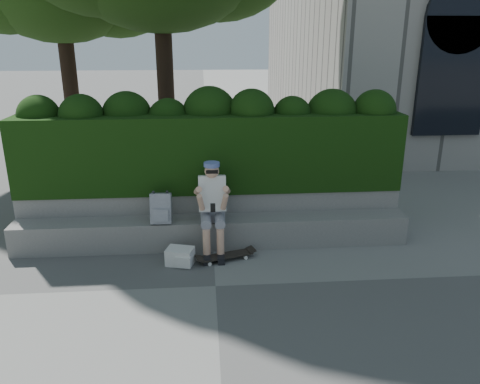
{
  "coord_description": "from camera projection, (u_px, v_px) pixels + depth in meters",
  "views": [
    {
      "loc": [
        -0.11,
        -5.39,
        3.11
      ],
      "look_at": [
        0.4,
        1.0,
        0.95
      ],
      "focal_mm": 35.0,
      "sensor_mm": 36.0,
      "label": 1
    }
  ],
  "objects": [
    {
      "name": "ground",
      "position": [
        215.0,
        286.0,
        6.09
      ],
      "size": [
        80.0,
        80.0,
        0.0
      ],
      "primitive_type": "plane",
      "color": "slate",
      "rests_on": "ground"
    },
    {
      "name": "bench_ledge",
      "position": [
        213.0,
        232.0,
        7.2
      ],
      "size": [
        6.0,
        0.45,
        0.45
      ],
      "primitive_type": "cube",
      "color": "gray",
      "rests_on": "ground"
    },
    {
      "name": "planter_wall",
      "position": [
        212.0,
        212.0,
        7.6
      ],
      "size": [
        6.0,
        0.5,
        0.75
      ],
      "primitive_type": "cube",
      "color": "gray",
      "rests_on": "ground"
    },
    {
      "name": "hedge",
      "position": [
        211.0,
        150.0,
        7.5
      ],
      "size": [
        6.0,
        1.0,
        1.2
      ],
      "primitive_type": "cube",
      "color": "black",
      "rests_on": "planter_wall"
    },
    {
      "name": "person",
      "position": [
        212.0,
        204.0,
        6.86
      ],
      "size": [
        0.4,
        0.76,
        1.38
      ],
      "color": "gray",
      "rests_on": "ground"
    },
    {
      "name": "skateboard",
      "position": [
        226.0,
        256.0,
        6.78
      ],
      "size": [
        0.81,
        0.42,
        0.08
      ],
      "rotation": [
        0.0,
        0.0,
        0.29
      ],
      "color": "black",
      "rests_on": "ground"
    },
    {
      "name": "backpack_plaid",
      "position": [
        161.0,
        208.0,
        6.91
      ],
      "size": [
        0.31,
        0.18,
        0.45
      ],
      "primitive_type": "cube",
      "rotation": [
        0.0,
        0.0,
        -0.04
      ],
      "color": "#A5A6AA",
      "rests_on": "bench_ledge"
    },
    {
      "name": "backpack_ground",
      "position": [
        180.0,
        256.0,
        6.65
      ],
      "size": [
        0.43,
        0.36,
        0.24
      ],
      "primitive_type": "cube",
      "rotation": [
        0.0,
        0.0,
        -0.28
      ],
      "color": "silver",
      "rests_on": "ground"
    }
  ]
}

